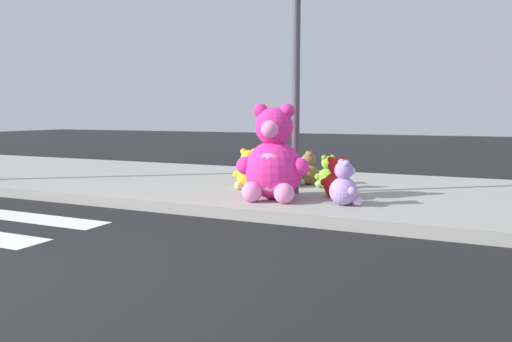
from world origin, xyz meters
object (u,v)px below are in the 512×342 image
Objects in this scene: plush_pink_large at (273,161)px; plush_yellow at (248,173)px; plush_teal at (282,173)px; plush_lime at (327,175)px; plush_brown at (308,171)px; sign_pole at (296,76)px; plush_red at (336,181)px; plush_lavender at (345,187)px.

plush_yellow is (-0.72, 0.72, -0.27)m from plush_pink_large.
plush_teal is (-0.34, 1.19, -0.31)m from plush_pink_large.
plush_lime is 0.95× the size of plush_brown.
sign_pole is 2.47× the size of plush_pink_large.
sign_pole is at bearing -112.57° from plush_lime.
plush_yellow is (-1.45, 0.20, 0.02)m from plush_red.
plush_pink_large reaches higher than plush_lime.
sign_pole is 1.66m from plush_lime.
plush_pink_large is at bearing -144.69° from plush_red.
sign_pole reaches higher than plush_brown.
plush_yellow is 1.13× the size of plush_brown.
plush_lavender is 0.94× the size of plush_yellow.
plush_red reaches higher than plush_lime.
plush_teal is at bearing 125.96° from sign_pole.
plush_lime is at bearing 67.43° from sign_pole.
plush_red is 0.97× the size of plush_lavender.
plush_lavender is 1.10× the size of plush_teal.
plush_lavender is 1.81m from plush_teal.
plush_lavender reaches higher than plush_lime.
plush_teal is at bearing -173.96° from plush_lime.
sign_pole is at bearing 145.33° from plush_lavender.
plush_yellow is at bearing 156.39° from plush_lavender.
sign_pole is 1.67m from plush_yellow.
plush_red is at bearing -6.18° from sign_pole.
plush_pink_large is 1.36m from plush_lime.
plush_red is at bearing -7.80° from plush_yellow.
plush_red is at bearing -32.25° from plush_teal.
plush_brown is at bearing 126.49° from plush_red.
sign_pole is 1.60m from plush_red.
plush_teal is at bearing 51.57° from plush_yellow.
plush_brown is at bearing 97.54° from sign_pole.
plush_lavender is at bearing -1.80° from plush_pink_large.
plush_lavender is at bearing -34.67° from sign_pole.
plush_yellow is at bearing -153.35° from plush_lime.
plush_yellow is at bearing 134.92° from plush_pink_large.
plush_teal is at bearing 105.77° from plush_pink_large.
plush_lavender is 1.44m from plush_lime.
plush_red is at bearing 115.68° from plush_lavender.
plush_teal is (-0.44, 0.61, -1.49)m from sign_pole.
plush_red is 1.27m from plush_brown.
plush_red is (0.63, -0.07, -1.47)m from sign_pole.
plush_brown is at bearing 146.62° from plush_lime.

